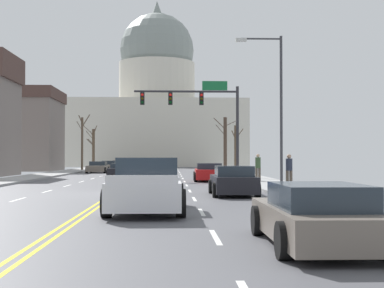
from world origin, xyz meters
TOP-DOWN VIEW (x-y plane):
  - ground at (0.00, -0.00)m, footprint 20.00×180.00m
  - signal_gantry at (4.85, 15.88)m, footprint 7.91×0.41m
  - street_lamp_right at (7.88, 2.44)m, footprint 2.40×0.24m
  - capitol_building at (0.00, 75.67)m, footprint 31.40×20.76m
  - sedan_near_00 at (5.21, 12.74)m, footprint 2.18×4.31m
  - sedan_near_01 at (1.78, 5.96)m, footprint 1.97×4.36m
  - sedan_near_02 at (5.30, -1.29)m, footprint 2.02×4.36m
  - pickup_truck_near_03 at (1.81, -8.16)m, footprint 2.35×5.45m
  - sedan_near_04 at (5.30, -14.98)m, footprint 1.99×4.62m
  - sedan_oncoming_00 at (-1.82, 23.08)m, footprint 2.17×4.27m
  - sedan_oncoming_01 at (-5.13, 32.89)m, footprint 2.13×4.30m
  - sedan_oncoming_02 at (-5.08, 42.73)m, footprint 2.09×4.42m
  - sedan_oncoming_03 at (-5.05, 55.54)m, footprint 2.09×4.27m
  - flank_building_00 at (-16.42, 42.12)m, footprint 10.76×9.57m
  - bare_tree_00 at (8.75, 36.85)m, footprint 2.61×1.85m
  - bare_tree_01 at (-8.41, 52.89)m, footprint 2.06×2.08m
  - bare_tree_02 at (8.97, 28.72)m, footprint 1.08×2.30m
  - bare_tree_03 at (-8.13, 41.34)m, footprint 1.43×2.23m
  - pedestrian_00 at (8.64, 2.64)m, footprint 0.35×0.34m
  - pedestrian_01 at (8.08, 9.20)m, footprint 0.35×0.34m

SIDE VIEW (x-z plane):
  - ground at x=0.00m, z-range -0.08..0.12m
  - sedan_oncoming_00 at x=-1.82m, z-range -0.03..1.07m
  - sedan_oncoming_03 at x=-5.05m, z-range -0.02..1.13m
  - sedan_oncoming_01 at x=-5.13m, z-range -0.04..1.17m
  - sedan_oncoming_02 at x=-5.08m, z-range -0.03..1.17m
  - sedan_near_04 at x=5.30m, z-range -0.03..1.17m
  - sedan_near_01 at x=1.78m, z-range -0.04..1.19m
  - sedan_near_00 at x=5.21m, z-range -0.04..1.22m
  - sedan_near_02 at x=5.30m, z-range -0.05..1.26m
  - pickup_truck_near_03 at x=1.81m, z-range -0.09..1.58m
  - pedestrian_00 at x=8.64m, z-range 0.24..1.92m
  - pedestrian_01 at x=8.08m, z-range 0.24..1.98m
  - bare_tree_02 at x=8.97m, z-range 0.17..5.08m
  - bare_tree_01 at x=-8.41m, z-range 0.04..6.01m
  - bare_tree_00 at x=8.75m, z-range 0.21..6.26m
  - bare_tree_03 at x=-8.13m, z-range 0.22..6.93m
  - street_lamp_right at x=7.88m, z-range 0.88..8.63m
  - flank_building_00 at x=-16.42m, z-range 0.05..9.91m
  - signal_gantry at x=4.85m, z-range 1.76..9.04m
  - capitol_building at x=0.00m, z-range -4.89..25.65m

